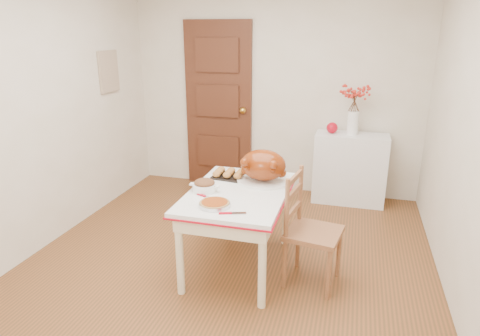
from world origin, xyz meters
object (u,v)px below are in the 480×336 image
(pumpkin_pie, at_px, (215,203))
(chair_oak, at_px, (314,230))
(sideboard, at_px, (350,169))
(turkey_platter, at_px, (263,167))
(kitchen_table, at_px, (238,229))

(pumpkin_pie, bearing_deg, chair_oak, 21.04)
(sideboard, relative_size, turkey_platter, 1.79)
(chair_oak, distance_m, pumpkin_pie, 0.81)
(kitchen_table, xyz_separation_m, chair_oak, (0.63, -0.07, 0.11))
(sideboard, relative_size, chair_oak, 0.89)
(turkey_platter, relative_size, pumpkin_pie, 1.95)
(sideboard, distance_m, pumpkin_pie, 2.30)
(kitchen_table, bearing_deg, chair_oak, -6.57)
(chair_oak, bearing_deg, turkey_platter, 66.22)
(turkey_platter, bearing_deg, chair_oak, -37.85)
(chair_oak, relative_size, turkey_platter, 2.01)
(kitchen_table, bearing_deg, turkey_platter, 57.68)
(kitchen_table, height_order, pumpkin_pie, pumpkin_pie)
(kitchen_table, distance_m, chair_oak, 0.65)
(kitchen_table, relative_size, pumpkin_pie, 4.99)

